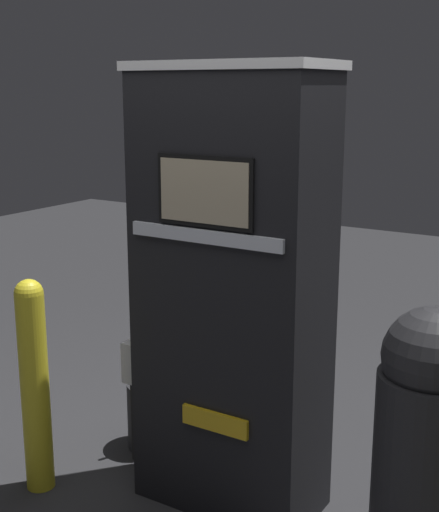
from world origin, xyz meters
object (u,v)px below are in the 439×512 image
object	(u,v)px
gas_pump	(232,295)
safety_bollard	(34,381)
trash_bin	(429,432)
squeegee_bucket	(155,414)

from	to	relation	value
gas_pump	safety_bollard	bearing A→B (deg)	-154.50
trash_bin	squeegee_bucket	world-z (taller)	trash_bin
gas_pump	trash_bin	size ratio (longest dim) A/B	1.87
gas_pump	trash_bin	bearing A→B (deg)	5.02
safety_bollard	squeegee_bucket	bearing A→B (deg)	69.63
trash_bin	squeegee_bucket	xyz separation A→B (m)	(-1.53, 0.15, -0.37)
trash_bin	squeegee_bucket	distance (m)	1.59
trash_bin	squeegee_bucket	size ratio (longest dim) A/B	1.32
gas_pump	trash_bin	world-z (taller)	gas_pump
safety_bollard	squeegee_bucket	world-z (taller)	safety_bollard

